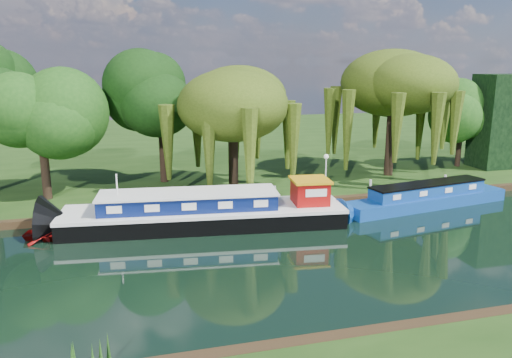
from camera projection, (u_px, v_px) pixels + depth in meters
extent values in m
plane|color=black|center=(393.00, 245.00, 26.47)|extent=(120.00, 120.00, 0.00)
cube|color=#17320D|center=(243.00, 143.00, 58.39)|extent=(120.00, 52.00, 0.45)
cube|color=black|center=(205.00, 220.00, 29.39)|extent=(16.63, 5.38, 1.09)
cube|color=silver|center=(204.00, 209.00, 29.24)|extent=(16.72, 5.46, 0.20)
cube|color=#0A174C|center=(189.00, 201.00, 28.99)|extent=(10.35, 3.70, 0.86)
cube|color=silver|center=(188.00, 193.00, 28.87)|extent=(10.55, 3.90, 0.11)
cube|color=maroon|center=(310.00, 192.00, 30.00)|extent=(2.20, 2.20, 1.36)
cube|color=#C9900E|center=(310.00, 180.00, 29.82)|extent=(2.45, 2.45, 0.15)
cylinder|color=silver|center=(117.00, 193.00, 28.25)|extent=(0.09, 0.09, 2.18)
cube|color=navy|center=(427.00, 202.00, 33.34)|extent=(12.41, 4.02, 0.92)
cube|color=navy|center=(428.00, 190.00, 33.15)|extent=(8.70, 2.91, 0.76)
cube|color=black|center=(428.00, 183.00, 33.05)|extent=(8.82, 3.03, 0.10)
cube|color=silver|center=(397.00, 197.00, 31.16)|extent=(0.61, 0.15, 0.33)
cube|color=silver|center=(424.00, 194.00, 32.01)|extent=(0.61, 0.15, 0.33)
cube|color=silver|center=(449.00, 190.00, 32.87)|extent=(0.61, 0.15, 0.33)
cube|color=silver|center=(473.00, 187.00, 33.73)|extent=(0.61, 0.15, 0.33)
imported|color=maroon|center=(58.00, 238.00, 27.46)|extent=(3.88, 3.11, 0.72)
cylinder|color=black|center=(233.00, 156.00, 35.62)|extent=(0.64, 0.64, 4.95)
ellipsoid|color=#2E400D|center=(233.00, 105.00, 34.80)|extent=(6.91, 6.91, 4.46)
cylinder|color=black|center=(390.00, 142.00, 40.17)|extent=(0.78, 0.78, 5.49)
ellipsoid|color=#2E400D|center=(393.00, 92.00, 39.26)|extent=(7.49, 7.49, 4.84)
cylinder|color=black|center=(44.00, 152.00, 33.00)|extent=(0.61, 0.61, 6.36)
ellipsoid|color=#164010|center=(40.00, 113.00, 32.41)|extent=(5.20, 5.20, 5.20)
cylinder|color=black|center=(163.00, 137.00, 37.84)|extent=(0.66, 0.66, 6.94)
ellipsoid|color=black|center=(161.00, 99.00, 37.18)|extent=(5.55, 5.55, 5.55)
cylinder|color=black|center=(460.00, 138.00, 43.66)|extent=(0.42, 0.42, 5.02)
ellipsoid|color=#164010|center=(462.00, 115.00, 43.19)|extent=(4.01, 4.01, 4.01)
cube|color=black|center=(509.00, 121.00, 43.37)|extent=(6.00, 3.00, 8.00)
cylinder|color=silver|center=(326.00, 174.00, 36.11)|extent=(0.10, 0.10, 2.20)
sphere|color=white|center=(326.00, 157.00, 35.82)|extent=(0.36, 0.36, 0.36)
cylinder|color=silver|center=(184.00, 200.00, 31.64)|extent=(0.16, 0.16, 1.00)
cylinder|color=silver|center=(275.00, 193.00, 33.15)|extent=(0.16, 0.16, 1.00)
cylinder|color=silver|center=(370.00, 187.00, 34.90)|extent=(0.16, 0.16, 1.00)
cylinder|color=silver|center=(445.00, 181.00, 36.40)|extent=(0.16, 0.16, 1.00)
cone|color=#1A4412|center=(86.00, 358.00, 15.44)|extent=(1.20, 1.20, 1.10)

